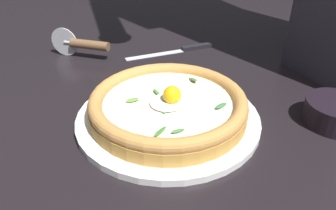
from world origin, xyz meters
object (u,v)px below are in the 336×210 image
Objects in this scene: pizza_cutter at (83,44)px; table_knife at (183,49)px; pizza at (168,105)px; side_bowl at (335,112)px.

pizza_cutter is 0.61× the size of table_knife.
pizza is at bearing 41.32° from table_knife.
pizza_cutter reaches higher than side_bowl.
pizza is 0.34m from pizza_cutter.
pizza is 0.29m from side_bowl.
pizza_cutter reaches higher than table_knife.
side_bowl is at bearing 108.51° from pizza_cutter.
side_bowl is 0.41m from table_knife.
pizza is 1.19× the size of table_knife.
side_bowl is at bearing 85.67° from table_knife.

